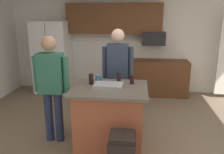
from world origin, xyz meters
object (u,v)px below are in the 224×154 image
kitchen_island (110,116)px  serving_tray (108,85)px  refrigerator (53,57)px  glass_dark_ale (119,78)px  glass_stout_tall (91,79)px  person_guest_by_door (118,70)px  person_guest_left (52,83)px  microwave_over_range (154,38)px  glass_short_whisky (132,80)px  mug_blue_stoneware (98,78)px

kitchen_island → serving_tray: serving_tray is taller
refrigerator → glass_dark_ale: 2.92m
glass_stout_tall → person_guest_by_door: bearing=62.7°
person_guest_left → microwave_over_range: bearing=57.7°
refrigerator → glass_short_whisky: refrigerator is taller
glass_short_whisky → serving_tray: bearing=-151.9°
glass_short_whisky → glass_stout_tall: bearing=-170.7°
glass_stout_tall → mug_blue_stoneware: size_ratio=1.28×
refrigerator → mug_blue_stoneware: bearing=-53.0°
kitchen_island → glass_dark_ale: size_ratio=7.11×
person_guest_by_door → serving_tray: (-0.07, -0.77, -0.05)m
person_guest_left → kitchen_island: bearing=0.0°
glass_stout_tall → glass_dark_ale: 0.45m
person_guest_left → mug_blue_stoneware: person_guest_left is taller
person_guest_left → glass_short_whisky: (1.25, 0.21, 0.03)m
mug_blue_stoneware → person_guest_by_door: bearing=61.5°
serving_tray → microwave_over_range: bearing=72.5°
glass_dark_ale → refrigerator: bearing=131.7°
microwave_over_range → glass_short_whisky: bearing=-100.7°
serving_tray → person_guest_left: bearing=-178.5°
person_guest_left → glass_dark_ale: 1.07m
person_guest_left → glass_short_whisky: person_guest_left is taller
glass_stout_tall → kitchen_island: bearing=-22.3°
person_guest_left → person_guest_by_door: bearing=40.7°
glass_stout_tall → mug_blue_stoneware: (0.08, 0.19, -0.03)m
refrigerator → microwave_over_range: 2.65m
glass_dark_ale → glass_short_whisky: size_ratio=1.24×
kitchen_island → glass_dark_ale: glass_dark_ale is taller
refrigerator → person_guest_by_door: (1.87, -1.63, 0.11)m
refrigerator → glass_stout_tall: bearing=-56.7°
glass_stout_tall → glass_dark_ale: size_ratio=1.04×
refrigerator → glass_dark_ale: bearing=-48.3°
kitchen_island → person_guest_left: (-0.92, 0.02, 0.51)m
microwave_over_range → glass_dark_ale: size_ratio=3.48×
refrigerator → person_guest_left: 2.59m
microwave_over_range → person_guest_by_door: size_ratio=0.31×
microwave_over_range → person_guest_left: bearing=-123.7°
refrigerator → glass_short_whisky: size_ratio=14.44×
person_guest_by_door → glass_stout_tall: bearing=-24.3°
kitchen_island → serving_tray: size_ratio=2.60×
person_guest_by_door → glass_short_whisky: person_guest_by_door is taller
mug_blue_stoneware → kitchen_island: bearing=-54.1°
kitchen_island → mug_blue_stoneware: mug_blue_stoneware is taller
refrigerator → mug_blue_stoneware: refrigerator is taller
mug_blue_stoneware → serving_tray: (0.20, -0.27, -0.03)m
glass_dark_ale → serving_tray: (-0.14, -0.22, -0.06)m
mug_blue_stoneware → refrigerator: bearing=127.0°
serving_tray → refrigerator: bearing=127.0°
refrigerator → glass_stout_tall: size_ratio=11.21×
person_guest_left → serving_tray: 0.90m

